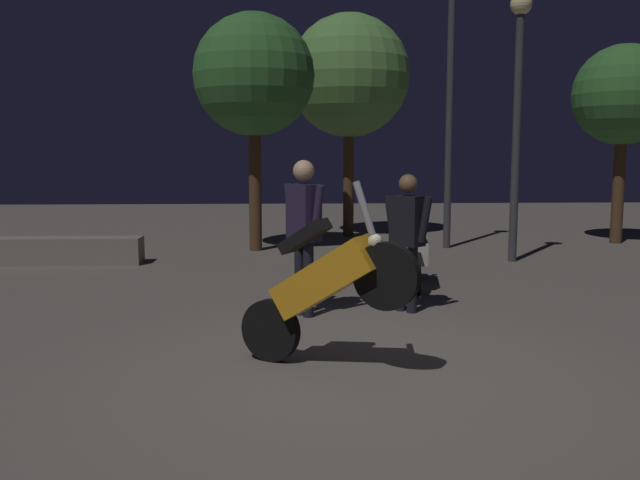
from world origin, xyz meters
name	(u,v)px	position (x,y,z in m)	size (l,w,h in m)	color
ground_plane	(352,376)	(0.00, 0.00, 0.00)	(40.00, 40.00, 0.00)	#605951
motorcycle_orange_foreground	(325,284)	(-0.22, 0.18, 0.74)	(1.49, 0.91, 1.63)	black
motorcycle_white_parked_left	(416,255)	(1.27, 3.83, 0.44)	(0.46, 1.65, 1.11)	black
person_rider_beside	(304,223)	(-0.35, 2.16, 1.07)	(0.48, 0.58, 1.78)	black
person_bystander_far	(407,231)	(0.86, 2.31, 0.96)	(0.53, 0.53, 1.62)	black
streetlamp_near	(518,91)	(3.36, 5.99, 2.89)	(0.36, 0.36, 4.49)	#38383D
streetlamp_far	(451,73)	(2.62, 7.74, 3.39)	(0.36, 0.36, 5.39)	#38383D
tree_left_bg	(254,76)	(-1.14, 7.56, 3.29)	(2.28, 2.28, 4.46)	#4C331E
tree_center_bg	(349,77)	(0.84, 9.76, 3.54)	(2.68, 2.68, 4.90)	#4C331E
tree_right_bg	(623,96)	(6.32, 8.30, 3.02)	(2.03, 2.03, 4.06)	#4C331E
planter_wall_low	(35,251)	(-4.78, 6.07, 0.23)	(3.53, 0.50, 0.45)	gray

